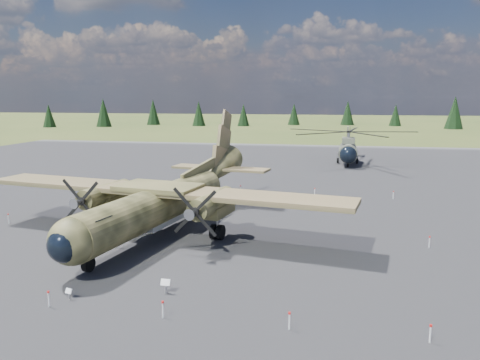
# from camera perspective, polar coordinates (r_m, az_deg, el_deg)

# --- Properties ---
(ground) EXTENTS (500.00, 500.00, 0.00)m
(ground) POSITION_cam_1_polar(r_m,az_deg,el_deg) (36.04, -4.84, -6.66)
(ground) COLOR brown
(ground) RESTS_ON ground
(apron) EXTENTS (120.00, 120.00, 0.04)m
(apron) POSITION_cam_1_polar(r_m,az_deg,el_deg) (45.41, -1.38, -3.11)
(apron) COLOR #535358
(apron) RESTS_ON ground
(transport_plane) EXTENTS (29.48, 26.55, 9.71)m
(transport_plane) POSITION_cam_1_polar(r_m,az_deg,el_deg) (36.62, -9.03, -1.97)
(transport_plane) COLOR #37381E
(transport_plane) RESTS_ON ground
(helicopter_near) EXTENTS (21.18, 24.73, 5.28)m
(helicopter_near) POSITION_cam_1_polar(r_m,az_deg,el_deg) (74.26, 13.07, 4.72)
(helicopter_near) COLOR slate
(helicopter_near) RESTS_ON ground
(info_placard_left) EXTENTS (0.41, 0.25, 0.60)m
(info_placard_left) POSITION_cam_1_polar(r_m,az_deg,el_deg) (26.42, -20.14, -12.71)
(info_placard_left) COLOR gray
(info_placard_left) RESTS_ON ground
(info_placard_right) EXTENTS (0.51, 0.22, 0.80)m
(info_placard_right) POSITION_cam_1_polar(r_m,az_deg,el_deg) (25.87, -9.07, -12.38)
(info_placard_right) COLOR gray
(info_placard_right) RESTS_ON ground
(barrier_fence) EXTENTS (33.12, 29.62, 0.85)m
(barrier_fence) POSITION_cam_1_polar(r_m,az_deg,el_deg) (35.95, -5.60, -5.87)
(barrier_fence) COLOR white
(barrier_fence) RESTS_ON ground
(treeline) EXTENTS (302.69, 297.75, 10.96)m
(treeline) POSITION_cam_1_polar(r_m,az_deg,el_deg) (30.04, -0.73, -0.71)
(treeline) COLOR black
(treeline) RESTS_ON ground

